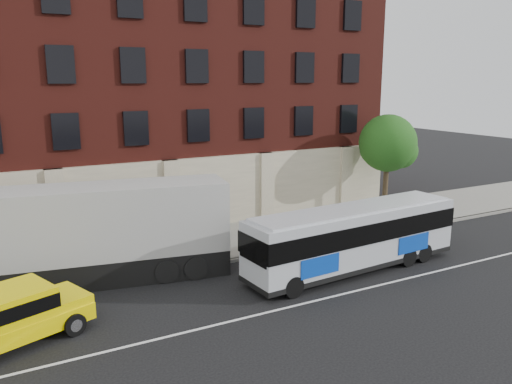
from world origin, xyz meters
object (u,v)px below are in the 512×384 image
city_bus (354,236)px  yellow_suv (8,314)px  shipping_container (79,236)px  street_tree (388,145)px  sign_pole (10,265)px

city_bus → yellow_suv: bearing=-179.8°
shipping_container → street_tree: bearing=7.9°
yellow_suv → sign_pole: bearing=85.4°
city_bus → shipping_container: bearing=158.6°
sign_pole → city_bus: 14.26m
sign_pole → street_tree: bearing=8.6°
sign_pole → street_tree: (22.04, 3.34, 2.96)m
street_tree → yellow_suv: size_ratio=1.23×
sign_pole → street_tree: 22.49m
yellow_suv → street_tree: bearing=17.6°
sign_pole → city_bus: bearing=-15.0°
shipping_container → city_bus: bearing=-21.4°
shipping_container → sign_pole: bearing=-166.5°
sign_pole → yellow_suv: 3.77m
city_bus → shipping_container: 11.88m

